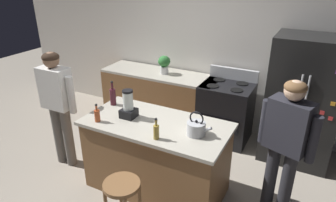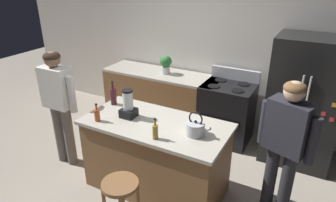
# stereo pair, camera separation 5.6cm
# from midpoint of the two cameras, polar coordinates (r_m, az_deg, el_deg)

# --- Properties ---
(ground_plane) EXTENTS (14.00, 14.00, 0.00)m
(ground_plane) POSITION_cam_midpoint_polar(r_m,az_deg,el_deg) (3.93, -2.53, -15.93)
(ground_plane) COLOR #9E9384
(back_wall) EXTENTS (8.00, 0.10, 2.70)m
(back_wall) POSITION_cam_midpoint_polar(r_m,az_deg,el_deg) (4.93, 8.70, 10.07)
(back_wall) COLOR silver
(back_wall) RESTS_ON ground_plane
(kitchen_island) EXTENTS (1.68, 0.84, 0.91)m
(kitchen_island) POSITION_cam_midpoint_polar(r_m,az_deg,el_deg) (3.65, -2.66, -10.42)
(kitchen_island) COLOR brown
(kitchen_island) RESTS_ON ground_plane
(back_counter_run) EXTENTS (2.00, 0.64, 0.91)m
(back_counter_run) POSITION_cam_midpoint_polar(r_m,az_deg,el_deg) (5.18, -1.77, 0.60)
(back_counter_run) COLOR brown
(back_counter_run) RESTS_ON ground_plane
(refrigerator) EXTENTS (0.90, 0.73, 1.75)m
(refrigerator) POSITION_cam_midpoint_polar(r_m,az_deg,el_deg) (4.41, 23.85, -0.02)
(refrigerator) COLOR black
(refrigerator) RESTS_ON ground_plane
(stove_range) EXTENTS (0.76, 0.65, 1.09)m
(stove_range) POSITION_cam_midpoint_polar(r_m,az_deg,el_deg) (4.74, 10.52, -2.02)
(stove_range) COLOR black
(stove_range) RESTS_ON ground_plane
(person_by_island_left) EXTENTS (0.59, 0.23, 1.59)m
(person_by_island_left) POSITION_cam_midpoint_polar(r_m,az_deg,el_deg) (4.13, -20.64, 0.28)
(person_by_island_left) COLOR #66605B
(person_by_island_left) RESTS_ON ground_plane
(person_by_sink_right) EXTENTS (0.59, 0.34, 1.59)m
(person_by_sink_right) POSITION_cam_midpoint_polar(r_m,az_deg,el_deg) (3.21, 21.02, -6.88)
(person_by_sink_right) COLOR #26262B
(person_by_sink_right) RESTS_ON ground_plane
(bar_stool) EXTENTS (0.36, 0.36, 0.65)m
(bar_stool) POSITION_cam_midpoint_polar(r_m,az_deg,el_deg) (3.08, -9.19, -17.23)
(bar_stool) COLOR brown
(bar_stool) RESTS_ON ground_plane
(potted_plant) EXTENTS (0.20, 0.20, 0.30)m
(potted_plant) POSITION_cam_midpoint_polar(r_m,az_deg,el_deg) (4.93, -1.06, 7.15)
(potted_plant) COLOR silver
(potted_plant) RESTS_ON back_counter_run
(blender_appliance) EXTENTS (0.17, 0.17, 0.34)m
(blender_appliance) POSITION_cam_midpoint_polar(r_m,az_deg,el_deg) (3.51, -8.00, -0.94)
(blender_appliance) COLOR black
(blender_appliance) RESTS_ON kitchen_island
(bottle_cooking_sauce) EXTENTS (0.06, 0.06, 0.22)m
(bottle_cooking_sauce) POSITION_cam_midpoint_polar(r_m,az_deg,el_deg) (3.50, -13.76, -2.64)
(bottle_cooking_sauce) COLOR #B24C26
(bottle_cooking_sauce) RESTS_ON kitchen_island
(bottle_vinegar) EXTENTS (0.06, 0.06, 0.24)m
(bottle_vinegar) POSITION_cam_midpoint_polar(r_m,az_deg,el_deg) (3.07, -2.78, -5.81)
(bottle_vinegar) COLOR olive
(bottle_vinegar) RESTS_ON kitchen_island
(bottle_wine) EXTENTS (0.08, 0.08, 0.32)m
(bottle_wine) POSITION_cam_midpoint_polar(r_m,az_deg,el_deg) (3.87, -10.84, 0.90)
(bottle_wine) COLOR #471923
(bottle_wine) RESTS_ON kitchen_island
(tea_kettle) EXTENTS (0.28, 0.20, 0.27)m
(tea_kettle) POSITION_cam_midpoint_polar(r_m,az_deg,el_deg) (3.16, 4.88, -5.10)
(tea_kettle) COLOR #B7BABF
(tea_kettle) RESTS_ON kitchen_island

